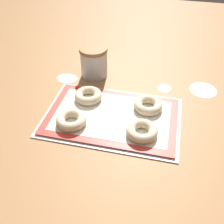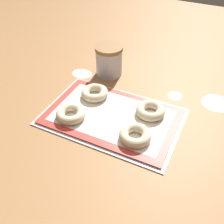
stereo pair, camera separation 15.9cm
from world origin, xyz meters
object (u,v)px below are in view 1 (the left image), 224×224
Objects in this scene: bagel_front_right at (142,131)px; bagel_back_right at (148,105)px; baking_tray at (112,117)px; bagel_front_left at (71,120)px; flour_canister at (94,62)px; bagel_back_left at (88,96)px.

bagel_front_right and bagel_back_right have the same top height.
bagel_front_left reaches higher than baking_tray.
flour_canister is (-0.26, 0.34, 0.04)m from bagel_front_right.
bagel_front_right is 0.43m from flour_canister.
bagel_back_left is at bearing 146.26° from baking_tray.
flour_canister is at bearing 127.86° from bagel_front_right.
bagel_back_right is at bearing -36.44° from flour_canister.
bagel_front_left and bagel_back_left have the same top height.
bagel_front_left is at bearing -87.93° from flour_canister.
bagel_back_right is at bearing 88.47° from bagel_front_right.
bagel_back_left is at bearing -81.09° from flour_canister.
bagel_back_left is 0.24m from bagel_back_right.
bagel_front_right is at bearing -31.09° from baking_tray.
bagel_front_left is 0.29m from bagel_back_right.
baking_tray is 0.31m from flour_canister.
bagel_front_right is 1.00× the size of bagel_back_left.
bagel_back_left is (-0.23, 0.15, 0.00)m from bagel_front_right.
bagel_front_left is 0.34m from flour_canister.
bagel_front_right is (0.12, -0.07, 0.02)m from baking_tray.
bagel_back_left reaches higher than baking_tray.
baking_tray is at bearing 148.91° from bagel_front_right.
bagel_front_left is (-0.13, -0.07, 0.02)m from baking_tray.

